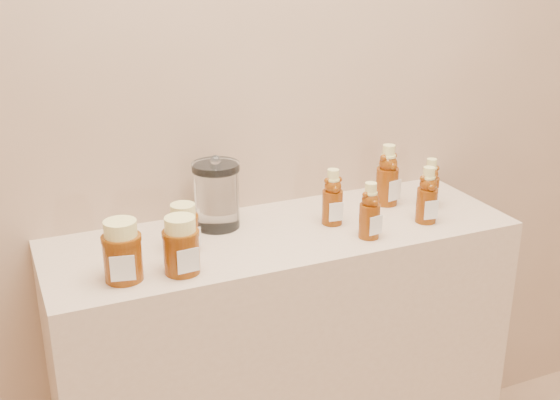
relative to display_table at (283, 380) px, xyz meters
name	(u,v)px	position (x,y,z in m)	size (l,w,h in m)	color
wall_back	(252,42)	(0.00, 0.20, 0.90)	(3.50, 0.02, 2.70)	tan
display_table	(283,380)	(0.00, 0.00, 0.00)	(1.20, 0.40, 0.90)	#CEB396
bear_bottle_back_left	(333,193)	(0.14, 0.00, 0.53)	(0.06, 0.06, 0.17)	#602807
bear_bottle_back_mid	(388,171)	(0.34, 0.06, 0.55)	(0.07, 0.07, 0.19)	#602807
bear_bottle_back_right	(430,180)	(0.44, 0.00, 0.53)	(0.05, 0.05, 0.16)	#602807
bear_bottle_front_left	(370,207)	(0.18, -0.12, 0.53)	(0.06, 0.06, 0.16)	#602807
bear_bottle_front_right	(428,191)	(0.37, -0.09, 0.54)	(0.06, 0.06, 0.17)	#602807
honey_jar_left	(122,251)	(-0.43, -0.10, 0.52)	(0.09, 0.09, 0.14)	#602807
honey_jar_back	(184,227)	(-0.26, 0.00, 0.51)	(0.07, 0.07, 0.12)	#602807
honey_jar_front	(181,245)	(-0.30, -0.12, 0.52)	(0.08, 0.08, 0.13)	#602807
glass_canister	(217,193)	(-0.14, 0.10, 0.54)	(0.12, 0.12, 0.19)	white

